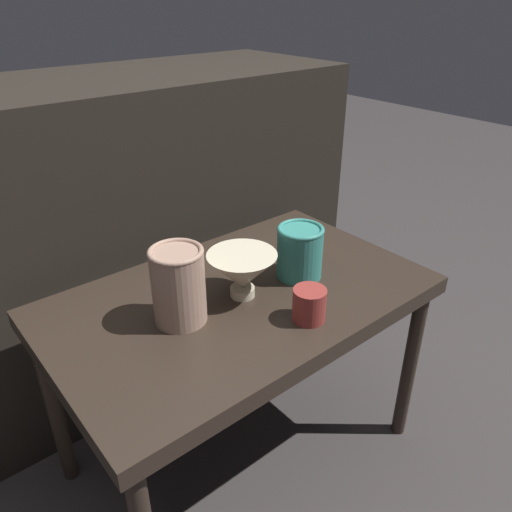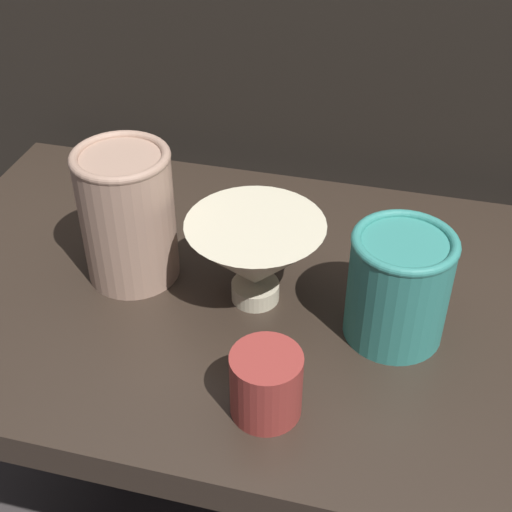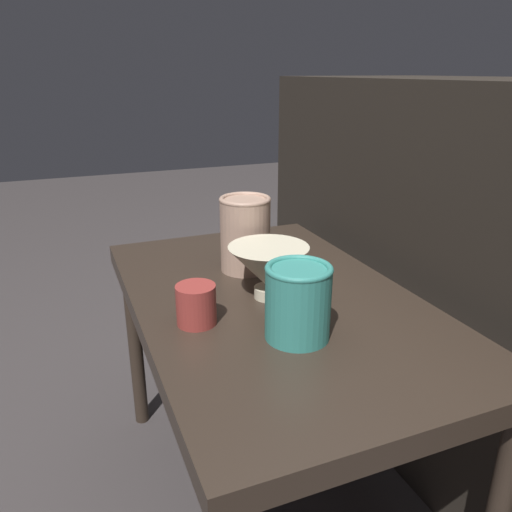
% 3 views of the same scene
% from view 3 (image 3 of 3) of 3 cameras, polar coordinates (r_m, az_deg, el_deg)
% --- Properties ---
extents(ground_plane, '(8.00, 8.00, 0.00)m').
position_cam_3_polar(ground_plane, '(1.26, 1.69, -25.89)').
color(ground_plane, '#383333').
extents(table, '(0.84, 0.52, 0.50)m').
position_cam_3_polar(table, '(0.98, 1.97, -7.31)').
color(table, '#2D231C').
rests_on(table, ground_plane).
extents(couch_backdrop, '(1.36, 0.50, 0.89)m').
position_cam_3_polar(couch_backdrop, '(1.30, 25.40, -2.51)').
color(couch_backdrop, black).
rests_on(couch_backdrop, ground_plane).
extents(bowl, '(0.15, 0.15, 0.10)m').
position_cam_3_polar(bowl, '(0.93, 1.50, -1.43)').
color(bowl, beige).
rests_on(bowl, table).
extents(vase_textured_left, '(0.11, 0.11, 0.16)m').
position_cam_3_polar(vase_textured_left, '(1.06, -1.40, 2.65)').
color(vase_textured_left, tan).
rests_on(vase_textured_left, table).
extents(vase_colorful_right, '(0.11, 0.11, 0.12)m').
position_cam_3_polar(vase_colorful_right, '(0.79, 4.82, -5.11)').
color(vase_colorful_right, teal).
rests_on(vase_colorful_right, table).
extents(cup, '(0.07, 0.07, 0.07)m').
position_cam_3_polar(cup, '(0.85, -6.85, -5.54)').
color(cup, maroon).
rests_on(cup, table).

